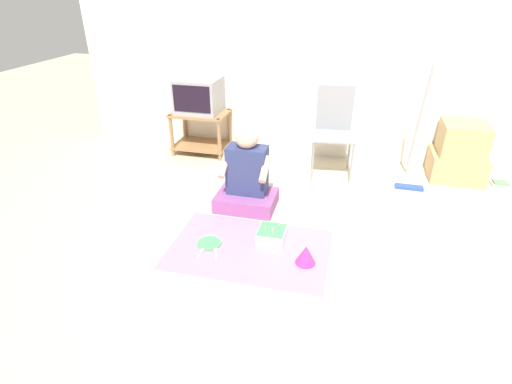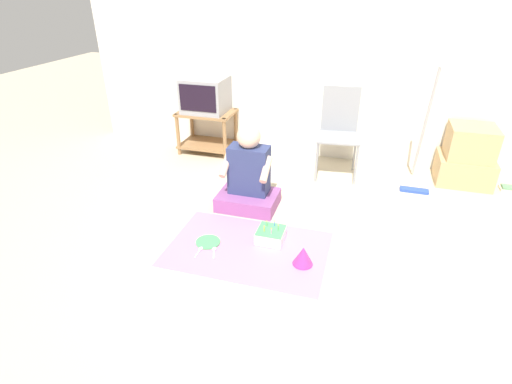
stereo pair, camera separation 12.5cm
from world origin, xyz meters
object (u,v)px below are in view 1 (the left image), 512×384
cardboard_box_stack (459,153)px  dust_mop (414,151)px  person_seated (247,178)px  folding_chair (334,125)px  book_pile (500,183)px  party_hat_blue (306,254)px  birthday_cake (272,235)px  paper_plate (209,243)px  tv (199,95)px

cardboard_box_stack → dust_mop: bearing=-151.2°
cardboard_box_stack → person_seated: bearing=-150.7°
folding_chair → book_pile: bearing=2.3°
party_hat_blue → birthday_cake: bearing=143.4°
party_hat_blue → paper_plate: 0.81m
folding_chair → party_hat_blue: 1.80m
dust_mop → cardboard_box_stack: bearing=28.8°
cardboard_box_stack → book_pile: 0.53m
tv → cardboard_box_stack: bearing=-0.7°
book_pile → cardboard_box_stack: bearing=170.6°
dust_mop → paper_plate: bearing=-137.1°
paper_plate → birthday_cake: bearing=20.3°
person_seated → paper_plate: bearing=-101.1°
folding_chair → party_hat_blue: folding_chair is taller
folding_chair → person_seated: (-0.70, -1.00, -0.24)m
tv → person_seated: (0.90, -1.18, -0.41)m
cardboard_box_stack → dust_mop: dust_mop is taller
person_seated → paper_plate: size_ratio=4.32×
birthday_cake → party_hat_blue: bearing=-36.6°
book_pile → person_seated: (-2.49, -1.07, 0.28)m
person_seated → party_hat_blue: (0.67, -0.75, -0.22)m
cardboard_box_stack → birthday_cake: 2.37m
person_seated → birthday_cake: 0.67m
cardboard_box_stack → tv: bearing=179.3°
birthday_cake → party_hat_blue: 0.39m
tv → person_seated: bearing=-52.4°
cardboard_box_stack → book_pile: bearing=-9.4°
book_pile → birthday_cake: bearing=-143.5°
folding_chair → birthday_cake: size_ratio=4.27×
paper_plate → party_hat_blue: bearing=-3.8°
book_pile → dust_mop: bearing=-168.2°
tv → book_pile: 3.46m
party_hat_blue → tv: bearing=129.2°
book_pile → party_hat_blue: size_ratio=1.07×
tv → cardboard_box_stack: (2.94, -0.03, -0.43)m
folding_chair → birthday_cake: bearing=-103.2°
dust_mop → book_pile: (0.94, 0.20, -0.36)m
party_hat_blue → folding_chair: bearing=88.7°
cardboard_box_stack → birthday_cake: bearing=-135.6°
book_pile → folding_chair: bearing=-177.7°
cardboard_box_stack → paper_plate: 2.86m
birthday_cake → cardboard_box_stack: bearing=44.4°
folding_chair → person_seated: folding_chair is taller
cardboard_box_stack → person_seated: 2.33m
birthday_cake → party_hat_blue: size_ratio=1.40×
book_pile → person_seated: person_seated is taller
book_pile → party_hat_blue: (-1.82, -1.81, 0.06)m
person_seated → party_hat_blue: 1.02m
birthday_cake → party_hat_blue: (0.31, -0.23, 0.02)m
cardboard_box_stack → person_seated: size_ratio=0.71×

